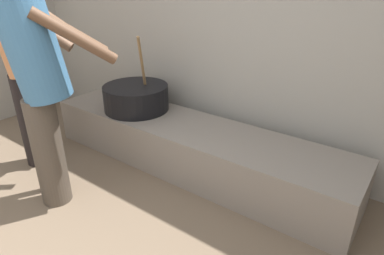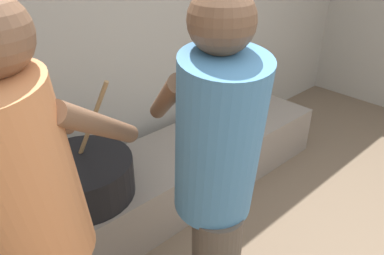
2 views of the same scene
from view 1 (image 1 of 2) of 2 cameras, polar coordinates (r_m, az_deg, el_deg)
The scene contains 5 objects.
block_enclosure_rear at distance 2.79m, azimuth 9.59°, elevation 16.97°, with size 5.39×0.20×2.24m, color #9E998E.
hearth_ledge at distance 2.75m, azimuth -0.36°, elevation -3.26°, with size 2.66×0.60×0.38m, color slate.
cooking_pot_main at distance 3.00m, azimuth -9.59°, elevation 5.13°, with size 0.57×0.57×0.68m.
cook_in_blue_shirt at distance 2.27m, azimuth -24.87°, elevation 8.05°, with size 0.59×0.74×1.60m.
cook_in_orange_shirt at distance 2.88m, azimuth -27.31°, elevation 11.04°, with size 0.74×0.63×1.63m.
Camera 1 is at (1.26, -0.07, 1.49)m, focal length 30.98 mm.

